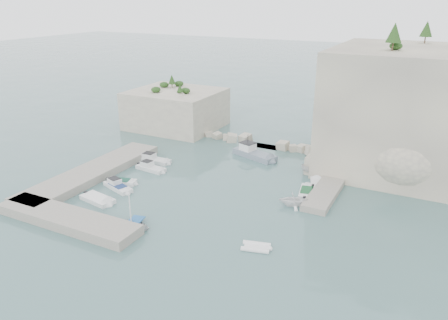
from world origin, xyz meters
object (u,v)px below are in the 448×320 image
at_px(motorboat_d, 118,189).
at_px(motorboat_c, 122,184).
at_px(motorboat_a, 154,162).
at_px(tender_east_b, 306,194).
at_px(motorboat_e, 98,201).
at_px(tender_east_a, 293,206).
at_px(motorboat_b, 151,170).
at_px(work_boat, 254,157).
at_px(rowboat, 132,228).
at_px(tender_east_d, 317,175).
at_px(tender_east_c, 317,187).
at_px(inflatable_dinghy, 256,249).

bearing_deg(motorboat_d, motorboat_c, 131.84).
distance_m(motorboat_a, tender_east_b, 24.03).
xyz_separation_m(motorboat_a, motorboat_e, (1.91, -14.25, 0.00)).
bearing_deg(motorboat_d, motorboat_e, -68.57).
distance_m(motorboat_e, tender_east_a, 23.87).
bearing_deg(motorboat_b, motorboat_d, -83.49).
bearing_deg(work_boat, tender_east_a, -31.87).
xyz_separation_m(rowboat, work_boat, (3.02, 26.47, 0.00)).
relative_size(motorboat_d, tender_east_d, 1.18).
bearing_deg(tender_east_b, rowboat, 129.12).
bearing_deg(rowboat, motorboat_e, 57.06).
xyz_separation_m(motorboat_b, rowboat, (8.13, -14.67, 0.00)).
bearing_deg(motorboat_b, tender_east_c, 18.77).
xyz_separation_m(motorboat_a, tender_east_a, (23.66, -4.41, 0.00)).
height_order(inflatable_dinghy, tender_east_b, tender_east_b).
bearing_deg(tender_east_c, motorboat_a, 76.46).
bearing_deg(inflatable_dinghy, tender_east_d, 75.81).
bearing_deg(tender_east_c, motorboat_b, 84.03).
xyz_separation_m(motorboat_a, motorboat_c, (1.07, -8.71, 0.00)).
distance_m(motorboat_d, tender_east_d, 27.31).
bearing_deg(work_boat, motorboat_b, -114.54).
distance_m(motorboat_a, motorboat_c, 8.78).
xyz_separation_m(motorboat_d, tender_east_c, (22.97, 12.47, 0.00)).
relative_size(motorboat_c, work_boat, 0.53).
bearing_deg(work_boat, motorboat_e, -96.47).
bearing_deg(tender_east_a, tender_east_b, -28.81).
distance_m(inflatable_dinghy, tender_east_c, 17.46).
distance_m(motorboat_a, motorboat_b, 3.41).
bearing_deg(motorboat_c, motorboat_d, -82.49).
distance_m(tender_east_a, work_boat, 17.10).
height_order(motorboat_a, tender_east_a, tender_east_a).
relative_size(motorboat_b, motorboat_e, 1.00).
height_order(motorboat_e, inflatable_dinghy, motorboat_e).
bearing_deg(motorboat_e, motorboat_a, 107.77).
relative_size(tender_east_a, tender_east_d, 0.79).
distance_m(tender_east_a, tender_east_b, 3.89).
relative_size(tender_east_a, tender_east_b, 0.75).
bearing_deg(tender_east_c, tender_east_a, 152.35).
distance_m(motorboat_e, rowboat, 8.59).
bearing_deg(motorboat_a, tender_east_d, 14.82).
xyz_separation_m(motorboat_a, motorboat_d, (1.73, -10.27, 0.00)).
height_order(motorboat_e, tender_east_d, tender_east_d).
height_order(tender_east_b, tender_east_d, tender_east_d).
xyz_separation_m(motorboat_b, inflatable_dinghy, (21.72, -12.24, 0.00)).
relative_size(rowboat, work_boat, 0.53).
xyz_separation_m(motorboat_d, inflatable_dinghy, (21.67, -4.94, 0.00)).
height_order(rowboat, inflatable_dinghy, rowboat).
height_order(tender_east_a, work_boat, work_boat).
relative_size(motorboat_b, rowboat, 1.17).
relative_size(tender_east_d, work_boat, 0.55).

